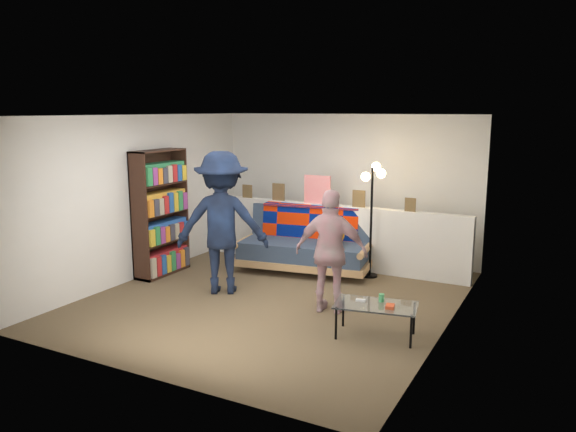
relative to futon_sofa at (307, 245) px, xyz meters
The scene contains 10 objects.
ground 1.48m from the futon_sofa, 81.82° to the right, with size 5.00×5.00×0.00m, color brown.
room_shell 1.59m from the futon_sofa, 77.81° to the right, with size 4.60×5.05×2.45m.
half_wall_ledge 0.45m from the futon_sofa, 62.60° to the left, with size 4.45×0.15×1.00m, color silver.
ledge_decor 0.85m from the futon_sofa, 93.66° to the left, with size 2.97×0.02×0.45m.
futon_sofa is the anchor object (origin of this frame).
bookshelf 2.27m from the futon_sofa, 147.89° to the right, with size 0.31×0.94×1.89m.
coffee_table 2.70m from the futon_sofa, 47.73° to the right, with size 0.97×0.65×0.46m.
floor_lamp 1.29m from the futon_sofa, ahead, with size 0.39×0.31×1.71m.
person_left 1.67m from the futon_sofa, 111.07° to the right, with size 1.25×0.72×1.93m, color black.
person_right 1.87m from the futon_sofa, 54.87° to the right, with size 0.90×0.37×1.53m, color pink.
Camera 1 is at (3.47, -6.22, 2.48)m, focal length 35.00 mm.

